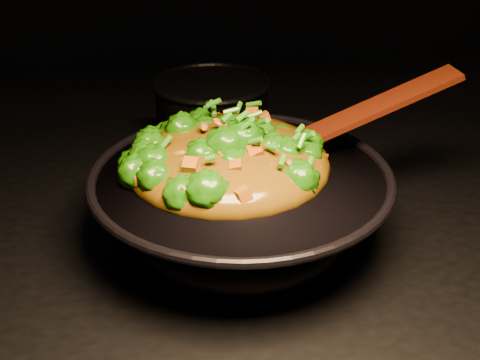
{
  "coord_description": "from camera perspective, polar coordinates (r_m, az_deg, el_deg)",
  "views": [
    {
      "loc": [
        -0.09,
        -0.83,
        1.44
      ],
      "look_at": [
        0.01,
        -0.06,
        1.01
      ],
      "focal_mm": 45.0,
      "sensor_mm": 36.0,
      "label": 1
    }
  ],
  "objects": [
    {
      "name": "stir_fry",
      "position": [
        0.88,
        -1.18,
        4.37
      ],
      "size": [
        0.35,
        0.35,
        0.11
      ],
      "primitive_type": null,
      "rotation": [
        0.0,
        0.0,
        0.17
      ],
      "color": "#1F6607",
      "rests_on": "wok"
    },
    {
      "name": "back_pot",
      "position": [
        1.25,
        -2.68,
        6.64
      ],
      "size": [
        0.29,
        0.29,
        0.13
      ],
      "primitive_type": "cylinder",
      "rotation": [
        0.0,
        0.0,
        0.33
      ],
      "color": "black",
      "rests_on": "stovetop"
    },
    {
      "name": "wok",
      "position": [
        0.91,
        0.08,
        -2.82
      ],
      "size": [
        0.48,
        0.48,
        0.12
      ],
      "primitive_type": null,
      "rotation": [
        0.0,
        0.0,
        0.13
      ],
      "color": "black",
      "rests_on": "stovetop"
    },
    {
      "name": "spatula",
      "position": [
        0.94,
        10.68,
        5.87
      ],
      "size": [
        0.32,
        0.06,
        0.14
      ],
      "primitive_type": "cube",
      "rotation": [
        0.0,
        -0.38,
        0.03
      ],
      "color": "#3B0F06",
      "rests_on": "wok"
    }
  ]
}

